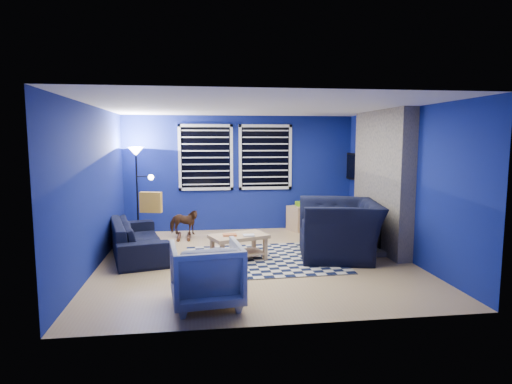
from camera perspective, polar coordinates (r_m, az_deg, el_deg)
floor at (r=7.15m, az=-0.09°, el=-9.10°), size 5.00×5.00×0.00m
ceiling at (r=6.89m, az=-0.09°, el=11.30°), size 5.00×5.00×0.00m
wall_back at (r=9.38m, az=-2.10°, el=2.52°), size 5.00×0.00×5.00m
wall_left at (r=7.03m, az=-20.72°, el=0.56°), size 0.00×5.00×5.00m
wall_right at (r=7.65m, az=18.82°, el=1.13°), size 0.00×5.00×5.00m
fireplace at (r=8.04m, az=16.32°, el=1.11°), size 0.65×2.00×2.50m
window_left at (r=9.28m, az=-6.71°, el=4.59°), size 1.17×0.06×1.42m
window_right at (r=9.39m, az=1.27°, el=4.66°), size 1.17×0.06×1.42m
tv at (r=9.44m, az=13.16°, el=3.28°), size 0.07×1.00×0.58m
rug at (r=7.18m, az=0.93°, el=-8.96°), size 2.56×2.07×0.02m
sofa at (r=7.68m, az=-15.50°, el=-5.91°), size 2.20×1.28×0.60m
armchair_big at (r=7.41m, az=11.06°, el=-4.87°), size 1.68×1.53×0.95m
armchair_bent at (r=5.25m, az=-6.61°, el=-10.79°), size 0.91×0.93×0.77m
rocking_horse at (r=8.75m, az=-9.63°, el=-3.97°), size 0.45×0.68×0.53m
coffee_table at (r=7.06m, az=-2.33°, el=-6.67°), size 1.04×0.81×0.45m
cabinet at (r=9.50m, az=6.37°, el=-3.38°), size 0.76×0.65×0.63m
floor_lamp at (r=8.93m, az=-15.56°, el=3.66°), size 0.50×0.31×1.83m
throw_pillow at (r=8.37m, az=-13.84°, el=-1.34°), size 0.43×0.22×0.39m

